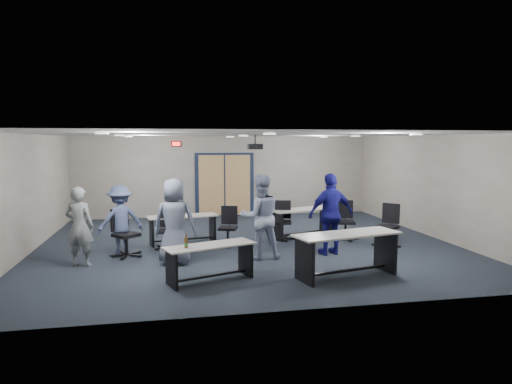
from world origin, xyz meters
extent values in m
plane|color=#1B222B|center=(0.00, 0.00, 0.00)|extent=(10.00, 10.00, 0.00)
cube|color=gray|center=(0.00, 4.50, 1.35)|extent=(10.00, 0.04, 2.70)
cube|color=gray|center=(0.00, -4.50, 1.35)|extent=(10.00, 0.04, 2.70)
cube|color=gray|center=(-5.00, 0.00, 1.35)|extent=(0.04, 9.00, 2.70)
cube|color=gray|center=(5.00, 0.00, 1.35)|extent=(0.04, 9.00, 2.70)
cube|color=silver|center=(0.00, 0.00, 2.70)|extent=(10.00, 9.00, 0.04)
cube|color=#101A32|center=(0.00, 4.47, 1.05)|extent=(2.00, 0.06, 2.20)
cube|color=tan|center=(-0.45, 4.45, 1.05)|extent=(0.85, 0.04, 2.05)
cube|color=tan|center=(0.45, 4.45, 1.05)|extent=(0.85, 0.04, 2.05)
cube|color=black|center=(-1.60, 4.45, 2.45)|extent=(0.32, 0.05, 0.18)
cube|color=#FF0C0C|center=(-1.60, 4.42, 2.45)|extent=(0.26, 0.02, 0.12)
cylinder|color=black|center=(0.30, 0.50, 2.58)|extent=(0.04, 0.04, 0.24)
cube|color=black|center=(0.30, 0.50, 2.40)|extent=(0.35, 0.30, 0.14)
cylinder|color=black|center=(0.30, 0.35, 2.40)|extent=(0.08, 0.03, 0.08)
cube|color=#A3A29A|center=(-1.16, -2.80, 0.66)|extent=(1.74, 1.08, 0.03)
cube|color=black|center=(-1.85, -3.05, 0.32)|extent=(0.21, 0.49, 0.64)
cube|color=black|center=(-0.47, -2.55, 0.32)|extent=(0.21, 0.49, 0.64)
cube|color=black|center=(-1.16, -2.80, 0.09)|extent=(1.40, 0.54, 0.04)
cube|color=#A3A29A|center=(1.38, -3.01, 0.81)|extent=(2.14, 1.12, 0.03)
cube|color=black|center=(0.49, -3.21, 0.40)|extent=(0.20, 0.62, 0.79)
cube|color=black|center=(2.26, -2.81, 0.40)|extent=(0.20, 0.62, 0.79)
cube|color=black|center=(1.38, -3.01, 0.11)|extent=(1.78, 0.46, 0.05)
cube|color=#A3A29A|center=(-1.55, 0.45, 0.68)|extent=(1.79, 0.84, 0.03)
cube|color=black|center=(-2.30, 0.32, 0.33)|extent=(0.13, 0.53, 0.67)
cube|color=black|center=(-0.79, 0.57, 0.33)|extent=(0.13, 0.53, 0.67)
cube|color=black|center=(-1.55, 0.45, 0.10)|extent=(1.52, 0.29, 0.04)
cube|color=#A3A29A|center=(1.61, 0.64, 0.73)|extent=(1.95, 1.19, 0.03)
cube|color=black|center=(0.83, 0.37, 0.36)|extent=(0.24, 0.55, 0.72)
cube|color=black|center=(2.39, 0.91, 0.36)|extent=(0.24, 0.55, 0.72)
cube|color=black|center=(1.61, 0.64, 0.10)|extent=(1.57, 0.59, 0.04)
cylinder|color=#C5401A|center=(2.29, 0.87, 0.81)|extent=(0.08, 0.08, 0.12)
imported|color=gray|center=(-3.67, -1.27, 0.82)|extent=(0.69, 0.56, 1.63)
imported|color=slate|center=(-1.77, -1.49, 0.89)|extent=(0.98, 0.76, 1.79)
imported|color=#95A2C5|center=(0.05, -1.39, 0.92)|extent=(0.92, 0.74, 1.83)
imported|color=navy|center=(1.68, -1.33, 0.92)|extent=(1.13, 0.60, 1.83)
imported|color=#485883|center=(-2.95, -0.48, 0.79)|extent=(1.16, 0.90, 1.58)
camera|label=1|loc=(-1.88, -10.89, 2.53)|focal=32.00mm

